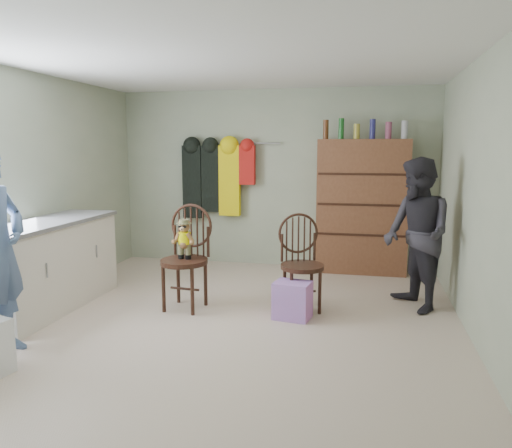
% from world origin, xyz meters
% --- Properties ---
extents(ground_plane, '(5.00, 5.00, 0.00)m').
position_xyz_m(ground_plane, '(0.00, 0.00, 0.00)').
color(ground_plane, beige).
rests_on(ground_plane, ground).
extents(room_walls, '(5.00, 5.00, 5.00)m').
position_xyz_m(room_walls, '(0.00, 0.53, 1.58)').
color(room_walls, '#A9B194').
rests_on(room_walls, ground).
extents(counter, '(0.64, 1.86, 0.94)m').
position_xyz_m(counter, '(-1.95, 0.00, 0.47)').
color(counter, silver).
rests_on(counter, ground).
extents(chair_front, '(0.53, 0.53, 1.10)m').
position_xyz_m(chair_front, '(-0.54, 0.35, 0.63)').
color(chair_front, '#361D13').
rests_on(chair_front, ground).
extents(chair_far, '(0.58, 0.58, 1.01)m').
position_xyz_m(chair_far, '(0.65, 0.57, 0.54)').
color(chair_far, '#361D13').
rests_on(chair_far, ground).
extents(striped_bag, '(0.39, 0.33, 0.37)m').
position_xyz_m(striped_bag, '(0.61, 0.24, 0.19)').
color(striped_bag, '#E572C5').
rests_on(striped_bag, ground).
extents(person_right, '(0.87, 0.96, 1.60)m').
position_xyz_m(person_right, '(1.82, 0.81, 0.80)').
color(person_right, '#2D2B33').
rests_on(person_right, ground).
extents(dresser, '(1.20, 0.39, 2.07)m').
position_xyz_m(dresser, '(1.25, 2.30, 0.91)').
color(dresser, brown).
rests_on(dresser, ground).
extents(coat_rack, '(1.42, 0.12, 1.09)m').
position_xyz_m(coat_rack, '(-0.83, 2.38, 1.25)').
color(coat_rack, '#99999E').
rests_on(coat_rack, ground).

